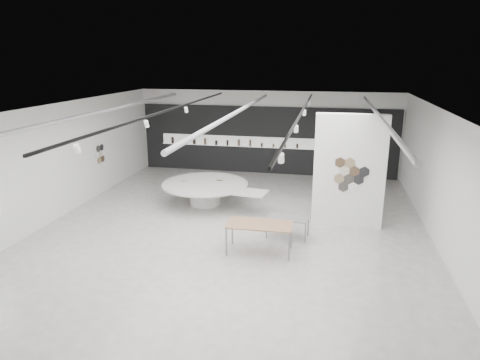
% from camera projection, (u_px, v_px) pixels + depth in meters
% --- Properties ---
extents(room, '(12.02, 14.02, 3.82)m').
position_uv_depth(room, '(230.00, 165.00, 13.09)').
color(room, beige).
rests_on(room, ground).
extents(back_wall_display, '(11.80, 0.27, 3.10)m').
position_uv_depth(back_wall_display, '(264.00, 140.00, 19.76)').
color(back_wall_display, black).
rests_on(back_wall_display, ground).
extents(partition_column, '(2.20, 0.38, 3.60)m').
position_uv_depth(partition_column, '(349.00, 171.00, 13.40)').
color(partition_column, white).
rests_on(partition_column, ground).
extents(display_island, '(4.20, 3.54, 0.81)m').
position_uv_depth(display_island, '(207.00, 191.00, 15.70)').
color(display_island, white).
rests_on(display_island, ground).
extents(sample_table_wood, '(1.81, 0.93, 0.84)m').
position_uv_depth(sample_table_wood, '(260.00, 226.00, 11.75)').
color(sample_table_wood, '#936C4C').
rests_on(sample_table_wood, ground).
extents(sample_table_stone, '(1.28, 0.73, 0.63)m').
position_uv_depth(sample_table_stone, '(288.00, 219.00, 12.79)').
color(sample_table_stone, slate).
rests_on(sample_table_stone, ground).
extents(kitchen_counter, '(1.52, 0.65, 1.18)m').
position_uv_depth(kitchen_counter, '(345.00, 170.00, 18.95)').
color(kitchen_counter, white).
rests_on(kitchen_counter, ground).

